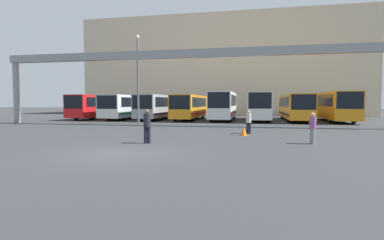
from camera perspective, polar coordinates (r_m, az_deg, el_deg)
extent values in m
plane|color=#2D3033|center=(12.93, -13.84, -6.22)|extent=(200.00, 200.00, 0.00)
cube|color=beige|center=(55.20, 5.84, 9.82)|extent=(47.85, 12.00, 16.65)
cylinder|color=gray|center=(35.46, -30.45, 4.42)|extent=(0.60, 0.60, 6.12)
cube|color=gray|center=(27.30, -0.21, 12.52)|extent=(36.97, 0.80, 0.70)
cube|color=red|center=(40.52, -17.81, 2.60)|extent=(2.44, 10.10, 2.66)
cube|color=black|center=(36.21, -21.72, 3.21)|extent=(2.24, 0.06, 1.49)
cube|color=black|center=(40.52, -17.82, 3.28)|extent=(2.47, 8.58, 1.12)
cube|color=red|center=(40.54, -17.78, 1.39)|extent=(2.47, 9.59, 0.24)
cylinder|color=black|center=(38.68, -21.19, 0.67)|extent=(0.28, 0.90, 0.90)
cylinder|color=black|center=(37.57, -18.47, 0.65)|extent=(0.28, 0.90, 0.90)
cylinder|color=black|center=(43.54, -17.17, 1.03)|extent=(0.28, 0.90, 0.90)
cylinder|color=black|center=(42.56, -14.67, 1.02)|extent=(0.28, 0.90, 0.90)
cube|color=silver|center=(39.75, -11.81, 2.66)|extent=(2.58, 12.45, 2.65)
cube|color=black|center=(34.14, -15.95, 3.30)|extent=(2.38, 0.06, 1.48)
cube|color=black|center=(39.75, -11.81, 3.36)|extent=(2.61, 10.58, 1.11)
cube|color=#268C4C|center=(39.77, -11.79, 1.44)|extent=(2.61, 11.83, 0.24)
cylinder|color=black|center=(37.11, -15.52, 0.69)|extent=(0.28, 0.92, 0.92)
cylinder|color=black|center=(36.14, -12.32, 0.67)|extent=(0.28, 0.92, 0.92)
cylinder|color=black|center=(43.43, -11.34, 1.13)|extent=(0.28, 0.92, 0.92)
cylinder|color=black|center=(42.61, -8.53, 1.11)|extent=(0.28, 0.92, 0.92)
cube|color=#999EA5|center=(37.74, -6.44, 2.69)|extent=(2.44, 11.25, 2.66)
cube|color=black|center=(32.45, -9.50, 3.40)|extent=(2.25, 0.06, 1.49)
cube|color=black|center=(37.74, -6.44, 3.42)|extent=(2.47, 9.56, 1.12)
cube|color=black|center=(37.76, -6.43, 1.40)|extent=(2.47, 10.69, 0.24)
cylinder|color=black|center=(35.17, -9.65, 0.68)|extent=(0.28, 0.99, 0.99)
cylinder|color=black|center=(34.46, -6.36, 0.65)|extent=(0.28, 0.99, 0.99)
cylinder|color=black|center=(41.10, -6.48, 1.09)|extent=(0.28, 0.99, 0.99)
cylinder|color=black|center=(40.49, -3.62, 1.07)|extent=(0.28, 0.99, 0.99)
cube|color=orange|center=(36.51, -0.38, 2.65)|extent=(2.44, 10.89, 2.62)
cube|color=black|center=(31.22, -2.44, 3.39)|extent=(2.24, 0.06, 1.46)
cube|color=black|center=(36.51, -0.38, 3.40)|extent=(2.47, 9.26, 1.10)
cube|color=red|center=(36.53, -0.38, 1.34)|extent=(2.47, 10.35, 0.24)
cylinder|color=black|center=(33.82, -3.21, 0.65)|extent=(0.28, 1.04, 1.04)
cylinder|color=black|center=(33.35, 0.32, 0.62)|extent=(0.28, 1.04, 1.04)
cylinder|color=black|center=(39.75, -0.97, 1.07)|extent=(0.28, 1.04, 1.04)
cylinder|color=black|center=(39.34, 2.05, 1.04)|extent=(0.28, 1.04, 1.04)
cube|color=silver|center=(35.69, 6.01, 2.86)|extent=(2.44, 10.49, 2.92)
cube|color=black|center=(30.49, 5.07, 3.80)|extent=(2.24, 0.06, 1.64)
cube|color=black|center=(35.69, 6.02, 3.73)|extent=(2.47, 8.92, 1.23)
cube|color=red|center=(35.71, 6.01, 1.36)|extent=(2.47, 9.97, 0.24)
cylinder|color=black|center=(32.94, 3.67, 0.49)|extent=(0.28, 0.93, 0.93)
cylinder|color=black|center=(32.71, 7.35, 0.45)|extent=(0.28, 0.93, 0.93)
cylinder|color=black|center=(38.76, 4.86, 0.92)|extent=(0.28, 0.93, 0.93)
cylinder|color=black|center=(38.57, 7.99, 0.89)|extent=(0.28, 0.93, 0.93)
cube|color=silver|center=(35.92, 12.61, 2.75)|extent=(2.43, 11.26, 2.86)
cube|color=black|center=(30.30, 12.82, 3.65)|extent=(2.24, 0.06, 1.60)
cube|color=black|center=(35.91, 12.62, 3.60)|extent=(2.46, 9.57, 1.20)
cube|color=red|center=(35.94, 12.59, 1.29)|extent=(2.46, 10.70, 0.24)
cylinder|color=black|center=(32.80, 10.83, 0.51)|extent=(0.28, 1.04, 1.04)
cylinder|color=black|center=(32.84, 14.52, 0.47)|extent=(0.28, 1.04, 1.04)
cylinder|color=black|center=(39.10, 10.95, 0.97)|extent=(0.28, 1.04, 1.04)
cylinder|color=black|center=(39.13, 14.05, 0.93)|extent=(0.28, 1.04, 1.04)
cube|color=orange|center=(36.82, 18.99, 2.50)|extent=(2.51, 12.46, 2.65)
cube|color=black|center=(30.67, 20.51, 3.23)|extent=(2.31, 0.06, 1.48)
cube|color=black|center=(36.82, 19.00, 3.25)|extent=(2.54, 10.59, 1.11)
cube|color=black|center=(36.84, 18.96, 1.18)|extent=(2.54, 11.84, 0.24)
cylinder|color=black|center=(33.26, 17.85, 0.46)|extent=(0.28, 1.05, 1.05)
cylinder|color=black|center=(33.57, 21.58, 0.41)|extent=(0.28, 1.05, 1.05)
cylinder|color=black|center=(40.20, 16.76, 0.96)|extent=(0.28, 1.05, 1.05)
cylinder|color=black|center=(40.45, 19.86, 0.92)|extent=(0.28, 1.05, 1.05)
cube|color=orange|center=(37.14, 25.37, 2.54)|extent=(2.58, 11.58, 2.88)
cube|color=black|center=(31.57, 27.90, 3.34)|extent=(2.37, 0.06, 1.61)
cube|color=black|center=(37.14, 25.39, 3.36)|extent=(2.61, 9.85, 1.21)
cube|color=orange|center=(37.16, 25.33, 1.12)|extent=(2.61, 11.01, 0.24)
cylinder|color=black|center=(33.77, 24.77, 0.27)|extent=(0.28, 0.96, 0.96)
cylinder|color=black|center=(34.35, 28.43, 0.22)|extent=(0.28, 0.96, 0.96)
cylinder|color=black|center=(40.10, 22.65, 0.77)|extent=(0.28, 0.96, 0.96)
cylinder|color=black|center=(40.60, 25.78, 0.72)|extent=(0.28, 0.96, 0.96)
cylinder|color=black|center=(20.69, 10.91, -1.54)|extent=(0.17, 0.17, 0.76)
cylinder|color=black|center=(20.63, 10.53, -1.55)|extent=(0.17, 0.17, 0.76)
cylinder|color=beige|center=(20.61, 10.74, 0.37)|extent=(0.33, 0.33, 0.63)
sphere|color=tan|center=(20.59, 10.75, 1.53)|extent=(0.20, 0.20, 0.20)
cylinder|color=black|center=(15.77, -8.23, -2.89)|extent=(0.19, 0.19, 0.84)
cylinder|color=black|center=(15.77, -8.83, -2.90)|extent=(0.19, 0.19, 0.84)
cylinder|color=black|center=(15.71, -8.55, -0.11)|extent=(0.37, 0.37, 0.70)
sphere|color=brown|center=(15.69, -8.57, 1.58)|extent=(0.23, 0.23, 0.23)
cylinder|color=gray|center=(16.65, 21.86, -2.90)|extent=(0.17, 0.17, 0.76)
cylinder|color=gray|center=(16.51, 22.03, -2.96)|extent=(0.17, 0.17, 0.76)
cylinder|color=#8C4C8C|center=(16.52, 22.00, -0.52)|extent=(0.33, 0.33, 0.64)
sphere|color=tan|center=(16.50, 22.03, 0.94)|extent=(0.21, 0.21, 0.21)
cone|color=orange|center=(19.43, 9.81, -2.11)|extent=(0.43, 0.43, 0.58)
cylinder|color=#595B60|center=(30.12, -10.24, 7.21)|extent=(0.20, 0.20, 8.33)
sphere|color=beige|center=(30.71, -10.33, 15.27)|extent=(0.36, 0.36, 0.36)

